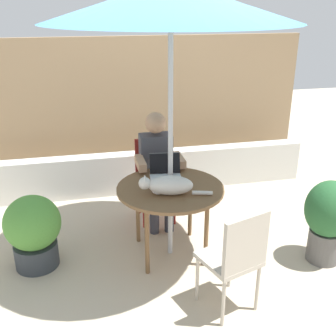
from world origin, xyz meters
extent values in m
plane|color=#BCAD93|center=(0.00, 0.00, 0.00)|extent=(14.00, 14.00, 0.00)
cube|color=#937756|center=(0.00, 2.19, 0.94)|extent=(4.71, 0.08, 1.88)
cube|color=beige|center=(0.00, 1.48, 0.26)|extent=(4.24, 0.20, 0.52)
cylinder|color=brown|center=(0.00, 0.00, 0.70)|extent=(1.00, 1.00, 0.03)
cylinder|color=brown|center=(0.27, 0.27, 0.34)|extent=(0.04, 0.04, 0.68)
cylinder|color=brown|center=(-0.27, 0.27, 0.34)|extent=(0.04, 0.04, 0.68)
cylinder|color=brown|center=(-0.27, -0.27, 0.34)|extent=(0.04, 0.04, 0.68)
cylinder|color=brown|center=(0.27, -0.27, 0.34)|extent=(0.04, 0.04, 0.68)
cylinder|color=#B7B7BC|center=(0.00, 0.00, 1.14)|extent=(0.04, 0.04, 2.28)
cone|color=#33668C|center=(0.00, 0.00, 2.30)|extent=(2.07, 2.07, 0.31)
sphere|color=#B7B7BC|center=(0.00, 0.00, 2.31)|extent=(0.06, 0.06, 0.06)
cube|color=maroon|center=(0.00, 0.70, 0.44)|extent=(0.40, 0.40, 0.04)
cube|color=maroon|center=(0.00, 0.88, 0.68)|extent=(0.40, 0.04, 0.44)
cylinder|color=maroon|center=(0.17, 0.87, 0.21)|extent=(0.03, 0.03, 0.43)
cylinder|color=maroon|center=(-0.17, 0.87, 0.21)|extent=(0.03, 0.03, 0.43)
cylinder|color=maroon|center=(-0.17, 0.53, 0.21)|extent=(0.03, 0.03, 0.43)
cylinder|color=maroon|center=(0.17, 0.53, 0.21)|extent=(0.03, 0.03, 0.43)
cube|color=#B2A899|center=(0.28, -0.83, 0.44)|extent=(0.51, 0.51, 0.04)
cube|color=#B2A899|center=(0.33, -1.00, 0.68)|extent=(0.39, 0.16, 0.44)
cylinder|color=#B2A899|center=(0.17, -1.04, 0.21)|extent=(0.03, 0.03, 0.43)
cylinder|color=#B2A899|center=(0.49, -0.93, 0.21)|extent=(0.03, 0.03, 0.43)
cylinder|color=#B2A899|center=(0.38, -0.61, 0.21)|extent=(0.03, 0.03, 0.43)
cylinder|color=#B2A899|center=(0.06, -0.72, 0.21)|extent=(0.03, 0.03, 0.43)
cube|color=#3F3F47|center=(0.00, 0.70, 0.73)|extent=(0.34, 0.20, 0.54)
sphere|color=tan|center=(0.00, 0.69, 1.13)|extent=(0.22, 0.22, 0.22)
cube|color=#383842|center=(-0.08, 0.55, 0.51)|extent=(0.12, 0.30, 0.12)
cylinder|color=#383842|center=(-0.08, 0.40, 0.23)|extent=(0.10, 0.10, 0.46)
cube|color=#383842|center=(0.08, 0.55, 0.51)|extent=(0.12, 0.30, 0.12)
cylinder|color=#383842|center=(0.08, 0.40, 0.23)|extent=(0.10, 0.10, 0.46)
cube|color=tan|center=(-0.20, 0.48, 0.78)|extent=(0.08, 0.32, 0.08)
cube|color=tan|center=(0.20, 0.48, 0.78)|extent=(0.08, 0.32, 0.08)
cube|color=silver|center=(0.00, 0.20, 0.72)|extent=(0.32, 0.25, 0.02)
cube|color=black|center=(0.01, 0.31, 0.83)|extent=(0.30, 0.09, 0.20)
cube|color=silver|center=(0.01, 0.31, 0.83)|extent=(0.30, 0.09, 0.20)
ellipsoid|color=silver|center=(-0.03, -0.14, 0.80)|extent=(0.43, 0.27, 0.17)
sphere|color=silver|center=(-0.25, -0.09, 0.82)|extent=(0.11, 0.11, 0.11)
ellipsoid|color=white|center=(-0.14, -0.12, 0.76)|extent=(0.14, 0.14, 0.09)
cylinder|color=silver|center=(0.24, -0.23, 0.74)|extent=(0.18, 0.07, 0.04)
cone|color=silver|center=(-0.25, -0.06, 0.87)|extent=(0.04, 0.04, 0.03)
cone|color=silver|center=(-0.26, -0.12, 0.87)|extent=(0.04, 0.04, 0.03)
cylinder|color=#33383D|center=(-1.26, 0.07, 0.12)|extent=(0.40, 0.40, 0.23)
ellipsoid|color=#4C8C38|center=(-1.26, 0.07, 0.45)|extent=(0.51, 0.51, 0.51)
cylinder|color=#595654|center=(1.40, -0.43, 0.16)|extent=(0.30, 0.30, 0.31)
ellipsoid|color=#26592D|center=(1.40, -0.43, 0.54)|extent=(0.45, 0.45, 0.54)
camera|label=1|loc=(-0.76, -3.33, 2.31)|focal=43.70mm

